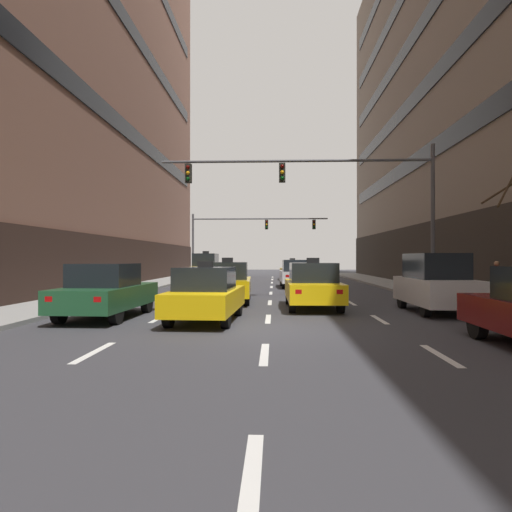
% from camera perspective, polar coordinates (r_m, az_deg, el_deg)
% --- Properties ---
extents(ground_plane, '(120.00, 120.00, 0.00)m').
position_cam_1_polar(ground_plane, '(11.87, 1.41, -9.24)').
color(ground_plane, '#38383D').
extents(lane_stripe_l1_s3, '(0.16, 2.00, 0.01)m').
position_cam_1_polar(lane_stripe_l1_s3, '(9.59, -19.77, -11.37)').
color(lane_stripe_l1_s3, silver).
rests_on(lane_stripe_l1_s3, ground).
extents(lane_stripe_l1_s4, '(0.16, 2.00, 0.01)m').
position_cam_1_polar(lane_stripe_l1_s4, '(14.29, -12.13, -7.69)').
color(lane_stripe_l1_s4, silver).
rests_on(lane_stripe_l1_s4, ground).
extents(lane_stripe_l1_s5, '(0.16, 2.00, 0.01)m').
position_cam_1_polar(lane_stripe_l1_s5, '(19.14, -8.37, -5.79)').
color(lane_stripe_l1_s5, silver).
rests_on(lane_stripe_l1_s5, ground).
extents(lane_stripe_l1_s6, '(0.16, 2.00, 0.01)m').
position_cam_1_polar(lane_stripe_l1_s6, '(24.05, -6.14, -4.66)').
color(lane_stripe_l1_s6, silver).
rests_on(lane_stripe_l1_s6, ground).
extents(lane_stripe_l1_s7, '(0.16, 2.00, 0.01)m').
position_cam_1_polar(lane_stripe_l1_s7, '(29.00, -4.68, -3.91)').
color(lane_stripe_l1_s7, silver).
rests_on(lane_stripe_l1_s7, ground).
extents(lane_stripe_l1_s8, '(0.16, 2.00, 0.01)m').
position_cam_1_polar(lane_stripe_l1_s8, '(33.96, -3.64, -3.37)').
color(lane_stripe_l1_s8, silver).
rests_on(lane_stripe_l1_s8, ground).
extents(lane_stripe_l1_s9, '(0.16, 2.00, 0.01)m').
position_cam_1_polar(lane_stripe_l1_s9, '(38.93, -2.87, -2.97)').
color(lane_stripe_l1_s9, silver).
rests_on(lane_stripe_l1_s9, ground).
extents(lane_stripe_l1_s10, '(0.16, 2.00, 0.01)m').
position_cam_1_polar(lane_stripe_l1_s10, '(43.90, -2.28, -2.66)').
color(lane_stripe_l1_s10, silver).
rests_on(lane_stripe_l1_s10, ground).
extents(lane_stripe_l2_s2, '(0.16, 2.00, 0.01)m').
position_cam_1_polar(lane_stripe_l2_s2, '(4.16, -0.63, -26.69)').
color(lane_stripe_l2_s2, silver).
rests_on(lane_stripe_l2_s2, ground).
extents(lane_stripe_l2_s3, '(0.16, 2.00, 0.01)m').
position_cam_1_polar(lane_stripe_l2_s3, '(8.92, 1.08, -12.24)').
color(lane_stripe_l2_s3, silver).
rests_on(lane_stripe_l2_s3, ground).
extents(lane_stripe_l2_s4, '(0.16, 2.00, 0.01)m').
position_cam_1_polar(lane_stripe_l2_s4, '(13.85, 1.55, -7.93)').
color(lane_stripe_l2_s4, silver).
rests_on(lane_stripe_l2_s4, ground).
extents(lane_stripe_l2_s5, '(0.16, 2.00, 0.01)m').
position_cam_1_polar(lane_stripe_l2_s5, '(18.81, 1.76, -5.90)').
color(lane_stripe_l2_s5, silver).
rests_on(lane_stripe_l2_s5, ground).
extents(lane_stripe_l2_s6, '(0.16, 2.00, 0.01)m').
position_cam_1_polar(lane_stripe_l2_s6, '(23.79, 1.89, -4.71)').
color(lane_stripe_l2_s6, silver).
rests_on(lane_stripe_l2_s6, ground).
extents(lane_stripe_l2_s7, '(0.16, 2.00, 0.01)m').
position_cam_1_polar(lane_stripe_l2_s7, '(28.78, 1.97, -3.93)').
color(lane_stripe_l2_s7, silver).
rests_on(lane_stripe_l2_s7, ground).
extents(lane_stripe_l2_s8, '(0.16, 2.00, 0.01)m').
position_cam_1_polar(lane_stripe_l2_s8, '(33.77, 2.03, -3.39)').
color(lane_stripe_l2_s8, silver).
rests_on(lane_stripe_l2_s8, ground).
extents(lane_stripe_l2_s9, '(0.16, 2.00, 0.01)m').
position_cam_1_polar(lane_stripe_l2_s9, '(38.76, 2.07, -2.98)').
color(lane_stripe_l2_s9, silver).
rests_on(lane_stripe_l2_s9, ground).
extents(lane_stripe_l2_s10, '(0.16, 2.00, 0.01)m').
position_cam_1_polar(lane_stripe_l2_s10, '(43.76, 2.10, -2.67)').
color(lane_stripe_l2_s10, silver).
rests_on(lane_stripe_l2_s10, ground).
extents(lane_stripe_l3_s3, '(0.16, 2.00, 0.01)m').
position_cam_1_polar(lane_stripe_l3_s3, '(9.46, 22.27, -11.52)').
color(lane_stripe_l3_s3, silver).
rests_on(lane_stripe_l3_s3, ground).
extents(lane_stripe_l3_s4, '(0.16, 2.00, 0.01)m').
position_cam_1_polar(lane_stripe_l3_s4, '(14.20, 15.32, -7.73)').
color(lane_stripe_l3_s4, silver).
rests_on(lane_stripe_l3_s4, ground).
extents(lane_stripe_l3_s5, '(0.16, 2.00, 0.01)m').
position_cam_1_polar(lane_stripe_l3_s5, '(19.07, 11.93, -5.81)').
color(lane_stripe_l3_s5, silver).
rests_on(lane_stripe_l3_s5, ground).
extents(lane_stripe_l3_s6, '(0.16, 2.00, 0.01)m').
position_cam_1_polar(lane_stripe_l3_s6, '(24.00, 9.94, -4.67)').
color(lane_stripe_l3_s6, silver).
rests_on(lane_stripe_l3_s6, ground).
extents(lane_stripe_l3_s7, '(0.16, 2.00, 0.01)m').
position_cam_1_polar(lane_stripe_l3_s7, '(28.95, 8.63, -3.91)').
color(lane_stripe_l3_s7, silver).
rests_on(lane_stripe_l3_s7, ground).
extents(lane_stripe_l3_s8, '(0.16, 2.00, 0.01)m').
position_cam_1_polar(lane_stripe_l3_s8, '(33.92, 7.70, -3.37)').
color(lane_stripe_l3_s8, silver).
rests_on(lane_stripe_l3_s8, ground).
extents(lane_stripe_l3_s9, '(0.16, 2.00, 0.01)m').
position_cam_1_polar(lane_stripe_l3_s9, '(38.89, 7.02, -2.97)').
color(lane_stripe_l3_s9, silver).
rests_on(lane_stripe_l3_s9, ground).
extents(lane_stripe_l3_s10, '(0.16, 2.00, 0.01)m').
position_cam_1_polar(lane_stripe_l3_s10, '(43.87, 6.49, -2.66)').
color(lane_stripe_l3_s10, silver).
rests_on(lane_stripe_l3_s10, ground).
extents(taxi_driving_0, '(1.93, 4.52, 2.36)m').
position_cam_1_polar(taxi_driving_0, '(33.73, -6.36, -1.55)').
color(taxi_driving_0, black).
rests_on(taxi_driving_0, ground).
extents(taxi_driving_1, '(1.96, 4.32, 1.76)m').
position_cam_1_polar(taxi_driving_1, '(13.30, -6.31, -4.86)').
color(taxi_driving_1, black).
rests_on(taxi_driving_1, ground).
extents(taxi_driving_2, '(1.92, 4.50, 1.86)m').
position_cam_1_polar(taxi_driving_2, '(16.70, 7.16, -3.77)').
color(taxi_driving_2, black).
rests_on(taxi_driving_2, ground).
extents(taxi_driving_3, '(2.06, 4.57, 1.87)m').
position_cam_1_polar(taxi_driving_3, '(18.86, -3.60, -3.36)').
color(taxi_driving_3, black).
rests_on(taxi_driving_3, ground).
extents(car_driving_4, '(2.06, 4.69, 1.74)m').
position_cam_1_polar(car_driving_4, '(28.51, 5.10, -2.25)').
color(car_driving_4, black).
rests_on(car_driving_4, ground).
extents(car_driving_5, '(2.01, 4.55, 1.68)m').
position_cam_1_polar(car_driving_5, '(14.71, -18.36, -4.23)').
color(car_driving_5, black).
rests_on(car_driving_5, ground).
extents(taxi_driving_6, '(2.05, 4.49, 1.83)m').
position_cam_1_polar(taxi_driving_6, '(37.96, 4.60, -1.81)').
color(taxi_driving_6, black).
rests_on(taxi_driving_6, ground).
extents(car_parked_2, '(1.75, 4.16, 2.01)m').
position_cam_1_polar(car_parked_2, '(16.51, 21.68, -3.20)').
color(car_parked_2, black).
rests_on(car_parked_2, ground).
extents(traffic_signal_0, '(12.03, 0.35, 6.70)m').
position_cam_1_polar(traffic_signal_0, '(20.35, 9.93, 8.42)').
color(traffic_signal_0, '#4C4C51').
rests_on(traffic_signal_0, sidewalk_right).
extents(traffic_signal_1, '(12.07, 0.35, 5.64)m').
position_cam_1_polar(traffic_signal_1, '(40.18, -1.55, 3.26)').
color(traffic_signal_1, '#4C4C51').
rests_on(traffic_signal_1, sidewalk_left).
extents(pedestrian_0, '(0.45, 0.36, 1.71)m').
position_cam_1_polar(pedestrian_0, '(24.98, 19.53, -1.89)').
color(pedestrian_0, '#383D59').
rests_on(pedestrian_0, sidewalk_right).
extents(pedestrian_1, '(0.40, 0.40, 1.60)m').
position_cam_1_polar(pedestrian_1, '(20.25, 28.13, -2.47)').
color(pedestrian_1, '#383D59').
rests_on(pedestrian_1, sidewalk_right).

